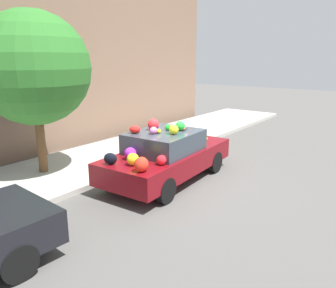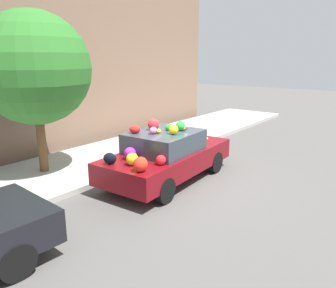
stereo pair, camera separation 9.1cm
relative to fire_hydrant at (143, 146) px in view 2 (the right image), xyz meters
name	(u,v)px [view 2 (the right image)]	position (x,y,z in m)	size (l,w,h in m)	color
ground_plane	(166,179)	(-0.89, -1.66, -0.49)	(60.00, 60.00, 0.00)	#565451
sidewalk_curb	(101,159)	(-0.89, 1.04, -0.42)	(24.00, 3.20, 0.14)	#B2ADA3
building_facade	(49,64)	(-1.05, 3.26, 2.57)	(18.00, 1.20, 6.21)	#846651
street_tree	(34,69)	(-2.78, 1.27, 2.50)	(2.99, 2.99, 4.35)	brown
fire_hydrant	(143,146)	(0.00, 0.00, 0.00)	(0.20, 0.20, 0.70)	#B2B2B7
art_car	(167,155)	(-0.96, -1.72, 0.25)	(4.21, 1.97, 1.69)	maroon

